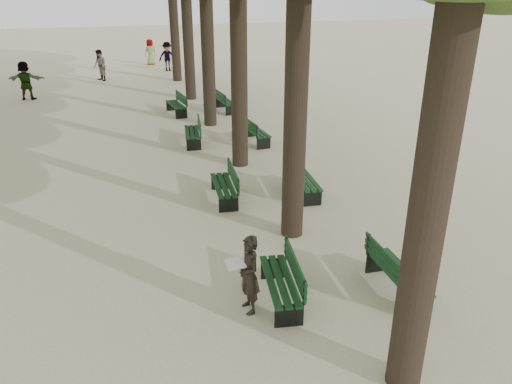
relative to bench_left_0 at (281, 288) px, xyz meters
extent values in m
plane|color=beige|center=(-0.37, -0.50, -0.27)|extent=(120.00, 120.00, 0.00)
cylinder|color=#33261C|center=(1.13, -2.50, 3.48)|extent=(0.52, 0.52, 7.50)
cylinder|color=#33261C|center=(1.13, 2.50, 3.48)|extent=(0.52, 0.52, 7.50)
cylinder|color=#33261C|center=(1.13, 7.50, 3.48)|extent=(0.52, 0.52, 7.50)
cylinder|color=#33261C|center=(1.13, 12.50, 3.48)|extent=(0.52, 0.52, 7.50)
cylinder|color=#33261C|center=(1.13, 17.50, 3.48)|extent=(0.52, 0.52, 7.50)
cylinder|color=#33261C|center=(1.13, 22.50, 3.48)|extent=(0.52, 0.52, 7.50)
cube|color=black|center=(-0.02, 0.00, -0.05)|extent=(0.76, 1.85, 0.45)
cube|color=black|center=(-0.02, 0.00, 0.18)|extent=(0.78, 1.86, 0.04)
cube|color=black|center=(0.26, -0.04, 0.45)|extent=(0.28, 1.79, 0.40)
cube|color=black|center=(-0.02, 4.88, -0.05)|extent=(0.65, 1.83, 0.45)
cube|color=black|center=(-0.02, 4.88, 0.18)|extent=(0.67, 1.84, 0.04)
cube|color=black|center=(0.26, 4.85, 0.45)|extent=(0.17, 1.80, 0.40)
cube|color=black|center=(-0.02, 10.14, -0.05)|extent=(0.73, 1.85, 0.45)
cube|color=black|center=(-0.02, 10.14, 0.18)|extent=(0.75, 1.85, 0.04)
cube|color=black|center=(0.26, 10.10, 0.45)|extent=(0.26, 1.79, 0.40)
cube|color=black|center=(-0.02, 14.59, -0.05)|extent=(0.76, 1.85, 0.45)
cube|color=black|center=(-0.02, 14.59, 0.18)|extent=(0.78, 1.86, 0.04)
cube|color=black|center=(0.26, 14.62, 0.45)|extent=(0.28, 1.79, 0.40)
cube|color=black|center=(2.28, -0.37, -0.05)|extent=(0.57, 1.81, 0.45)
cube|color=black|center=(2.28, -0.37, 0.18)|extent=(0.59, 1.82, 0.04)
cube|color=black|center=(2.00, -0.37, 0.45)|extent=(0.09, 1.80, 0.40)
cube|color=black|center=(2.28, 4.61, -0.05)|extent=(0.67, 1.84, 0.45)
cube|color=black|center=(2.28, 4.61, 0.18)|extent=(0.69, 1.84, 0.04)
cube|color=black|center=(2.00, 4.63, 0.45)|extent=(0.19, 1.80, 0.40)
cube|color=black|center=(2.28, 9.59, -0.05)|extent=(0.69, 1.84, 0.45)
cube|color=black|center=(2.28, 9.59, 0.18)|extent=(0.71, 1.84, 0.04)
cube|color=black|center=(2.00, 9.56, 0.45)|extent=(0.22, 1.80, 0.40)
cube|color=black|center=(2.28, 14.54, -0.05)|extent=(0.67, 1.84, 0.45)
cube|color=black|center=(2.28, 14.54, 0.18)|extent=(0.69, 1.84, 0.04)
cube|color=black|center=(2.00, 14.52, 0.45)|extent=(0.19, 1.80, 0.40)
imported|color=black|center=(-0.65, -0.12, 0.50)|extent=(0.38, 0.65, 1.54)
cube|color=white|center=(-0.90, -0.12, 0.78)|extent=(0.37, 0.29, 0.12)
imported|color=#262628|center=(-6.77, 19.62, 0.68)|extent=(1.80, 0.78, 1.90)
imported|color=#262628|center=(1.01, 25.96, 0.64)|extent=(1.22, 0.54, 1.83)
imported|color=#262628|center=(0.16, 28.74, 0.59)|extent=(0.91, 0.67, 1.73)
imported|color=#262628|center=(-3.20, 23.61, 0.62)|extent=(0.70, 0.94, 1.79)
camera|label=1|loc=(-2.66, -7.52, 5.46)|focal=35.00mm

